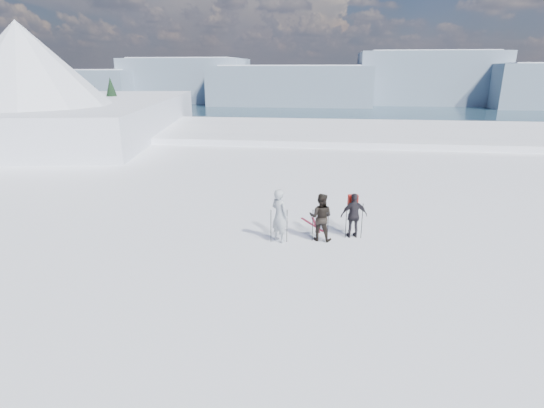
{
  "coord_description": "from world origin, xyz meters",
  "views": [
    {
      "loc": [
        -0.61,
        -10.63,
        5.89
      ],
      "look_at": [
        -2.4,
        3.0,
        1.48
      ],
      "focal_mm": 28.0,
      "sensor_mm": 36.0,
      "label": 1
    }
  ],
  "objects": [
    {
      "name": "lake_basin",
      "position": [
        0.0,
        30.0,
        -6.5
      ],
      "size": [
        820.0,
        820.0,
        71.62
      ],
      "color": "white",
      "rests_on": "ground"
    },
    {
      "name": "far_mountain_range",
      "position": [
        29.6,
        454.78,
        -7.19
      ],
      "size": [
        770.0,
        110.0,
        53.0
      ],
      "color": "slate",
      "rests_on": "ground"
    },
    {
      "name": "near_ridge",
      "position": [
        -26.56,
        29.34,
        -3.48
      ],
      "size": [
        31.37,
        35.68,
        25.62
      ],
      "color": "white",
      "rests_on": "ground"
    },
    {
      "name": "skier_grey",
      "position": [
        -2.18,
        3.31,
        0.97
      ],
      "size": [
        0.84,
        0.81,
        1.94
      ],
      "primitive_type": "imported",
      "rotation": [
        0.0,
        0.0,
        2.45
      ],
      "color": "#9FA6AD",
      "rests_on": "ground"
    },
    {
      "name": "skier_dark",
      "position": [
        -0.74,
        3.63,
        0.87
      ],
      "size": [
        0.94,
        0.79,
        1.73
      ],
      "primitive_type": "imported",
      "rotation": [
        0.0,
        0.0,
        2.97
      ],
      "color": "black",
      "rests_on": "ground"
    },
    {
      "name": "skier_pack",
      "position": [
        0.45,
        4.06,
        0.83
      ],
      "size": [
        1.03,
        0.59,
        1.65
      ],
      "primitive_type": "imported",
      "rotation": [
        0.0,
        0.0,
        3.35
      ],
      "color": "black",
      "rests_on": "ground"
    },
    {
      "name": "backpack",
      "position": [
        0.39,
        4.3,
        1.91
      ],
      "size": [
        0.39,
        0.27,
        0.52
      ],
      "primitive_type": "cube",
      "rotation": [
        0.0,
        0.0,
        3.35
      ],
      "color": "red",
      "rests_on": "skier_pack"
    },
    {
      "name": "ski_poles",
      "position": [
        -0.8,
        3.58,
        0.61
      ],
      "size": [
        3.22,
        0.82,
        1.32
      ],
      "color": "black",
      "rests_on": "ground"
    },
    {
      "name": "skis_loose",
      "position": [
        -1.01,
        5.11,
        0.01
      ],
      "size": [
        1.0,
        1.69,
        0.03
      ],
      "color": "black",
      "rests_on": "ground"
    }
  ]
}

